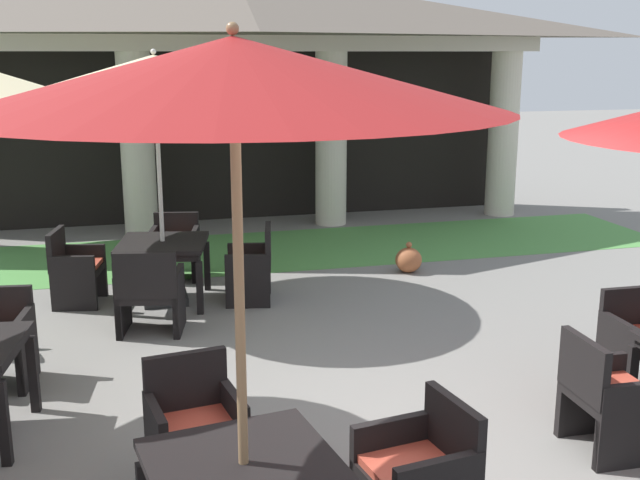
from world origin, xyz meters
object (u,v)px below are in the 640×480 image
Objects in this scene: patio_chair_near_foreground_east at (252,267)px; patio_umbrella_mid_right at (234,79)px; terracotta_urn at (409,260)px; patio_chair_near_foreground_north at (175,247)px; patio_chair_mid_right_north at (195,433)px; patio_umbrella_near_foreground at (155,77)px; patio_chair_mid_left_west at (607,398)px; patio_chair_near_foreground_west at (75,270)px; patio_chair_mid_right_east at (419,479)px; patio_chair_near_foreground_south at (150,294)px; patio_table_near_foreground at (163,249)px.

patio_chair_near_foreground_east is 5.49m from patio_umbrella_mid_right.
patio_chair_near_foreground_east reaches higher than terracotta_urn.
patio_chair_near_foreground_north is 3.01m from terracotta_urn.
patio_chair_mid_right_north reaches higher than patio_chair_near_foreground_north.
patio_umbrella_near_foreground is 5.56m from patio_chair_mid_left_west.
terracotta_urn is at bearing 8.45° from patio_umbrella_near_foreground.
patio_umbrella_mid_right is 2.49m from patio_chair_mid_right_north.
patio_umbrella_mid_right reaches higher than patio_chair_mid_left_west.
patio_umbrella_mid_right reaches higher than patio_chair_near_foreground_east.
patio_chair_near_foreground_west is at bearing -137.97° from patio_chair_mid_left_west.
patio_chair_mid_right_east is at bearing -77.03° from patio_umbrella_near_foreground.
patio_umbrella_near_foreground is 5.52m from patio_chair_mid_right_east.
patio_umbrella_mid_right is at bearing -74.19° from patio_chair_near_foreground_south.
patio_chair_near_foreground_north is at bearing 89.17° from patio_umbrella_mid_right.
patio_table_near_foreground reaches higher than terracotta_urn.
patio_chair_near_foreground_north is 1.41m from patio_chair_near_foreground_west.
patio_table_near_foreground is at bearing 91.23° from patio_umbrella_mid_right.
patio_chair_mid_left_west reaches higher than terracotta_urn.
patio_chair_near_foreground_south is 3.11m from patio_chair_mid_right_north.
patio_chair_near_foreground_east is 0.30× the size of patio_umbrella_mid_right.
patio_umbrella_mid_right is at bearing -71.14° from patio_chair_mid_left_west.
patio_chair_near_foreground_south is 3.66m from terracotta_urn.
patio_chair_mid_right_east is at bearing -77.03° from patio_table_near_foreground.
patio_chair_near_foreground_north is 0.90× the size of patio_chair_near_foreground_south.
patio_chair_mid_right_north is at bearing 44.96° from patio_chair_mid_right_east.
patio_chair_mid_right_east is (1.14, -4.97, -0.20)m from patio_table_near_foreground.
patio_chair_near_foreground_east is 1.42m from patio_chair_near_foreground_south.
patio_chair_mid_right_north is at bearing -90.68° from patio_table_near_foreground.
patio_table_near_foreground is 1.32× the size of patio_chair_near_foreground_west.
patio_umbrella_near_foreground reaches higher than patio_chair_mid_right_east.
patio_umbrella_mid_right is 3.36× the size of patio_chair_mid_right_east.
patio_umbrella_mid_right is at bearing -88.77° from patio_table_near_foreground.
patio_table_near_foreground is 1.92m from patio_umbrella_near_foreground.
patio_chair_near_foreground_west is 2.12× the size of terracotta_urn.
patio_chair_near_foreground_north is at bearing 45.18° from patio_chair_near_foreground_east.
patio_table_near_foreground is at bearing 180.00° from patio_umbrella_near_foreground.
patio_table_near_foreground is at bearing -144.85° from patio_chair_mid_left_west.
patio_chair_mid_right_east is at bearing -66.23° from patio_chair_mid_left_west.
patio_chair_near_foreground_west is 0.99× the size of patio_chair_mid_right_east.
patio_chair_mid_right_east is at bearing -166.52° from patio_chair_near_foreground_east.
patio_chair_mid_right_east is (0.16, -4.77, 0.02)m from patio_chair_near_foreground_east.
patio_chair_near_foreground_east is 1.01× the size of patio_chair_mid_right_east.
patio_chair_mid_left_west is at bearing -56.31° from patio_table_near_foreground.
patio_chair_near_foreground_east is at bearing -6.78° from patio_chair_mid_right_east.
patio_chair_near_foreground_north reaches higher than terracotta_urn.
patio_chair_near_foreground_west is at bearing 134.87° from patio_chair_near_foreground_south.
patio_chair_near_foreground_east is (0.98, -0.20, -0.22)m from patio_table_near_foreground.
patio_table_near_foreground is 5.14m from patio_chair_mid_left_west.
patio_chair_near_foreground_west is at bearing 168.48° from patio_umbrella_near_foreground.
patio_chair_mid_left_west is 2.90m from patio_chair_mid_right_north.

